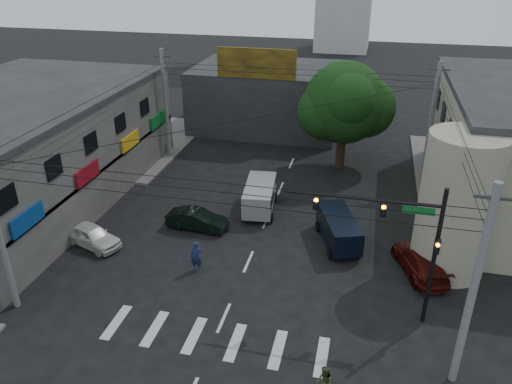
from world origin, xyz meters
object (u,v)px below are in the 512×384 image
(silver_minivan, at_px, (260,197))
(pedestrian_olive, at_px, (324,382))
(utility_pole_near_right, at_px, (473,291))
(traffic_officer, at_px, (196,257))
(navy_van, at_px, (338,230))
(street_tree, at_px, (344,103))
(white_compact, at_px, (92,236))
(utility_pole_far_left, at_px, (166,105))
(dark_sedan, at_px, (197,219))
(maroon_sedan, at_px, (420,262))
(traffic_gantry, at_px, (399,232))
(utility_pole_far_right, at_px, (431,124))

(silver_minivan, bearing_deg, pedestrian_olive, -164.25)
(utility_pole_near_right, height_order, traffic_officer, utility_pole_near_right)
(utility_pole_near_right, relative_size, navy_van, 1.88)
(street_tree, bearing_deg, navy_van, -85.88)
(white_compact, xyz_separation_m, traffic_officer, (7.06, -1.07, 0.25))
(utility_pole_far_left, xyz_separation_m, dark_sedan, (6.35, -11.05, -3.95))
(white_compact, relative_size, traffic_officer, 2.31)
(dark_sedan, bearing_deg, white_compact, 124.93)
(dark_sedan, xyz_separation_m, pedestrian_olive, (9.44, -11.58, 0.11))
(utility_pole_near_right, relative_size, maroon_sedan, 1.79)
(navy_van, bearing_deg, traffic_gantry, -174.31)
(utility_pole_near_right, bearing_deg, white_compact, 163.24)
(utility_pole_far_right, bearing_deg, navy_van, -117.73)
(utility_pole_far_left, relative_size, dark_sedan, 2.29)
(silver_minivan, height_order, pedestrian_olive, silver_minivan)
(utility_pole_near_right, xyz_separation_m, silver_minivan, (-11.27, 12.82, -3.63))
(traffic_officer, bearing_deg, pedestrian_olive, -45.23)
(street_tree, relative_size, maroon_sedan, 1.69)
(silver_minivan, bearing_deg, utility_pole_near_right, -145.00)
(traffic_gantry, distance_m, navy_van, 7.95)
(traffic_officer, bearing_deg, utility_pole_near_right, -24.05)
(utility_pole_far_right, relative_size, traffic_officer, 5.01)
(utility_pole_far_right, bearing_deg, white_compact, -144.43)
(pedestrian_olive, bearing_deg, white_compact, -138.30)
(utility_pole_far_left, distance_m, traffic_officer, 17.77)
(dark_sedan, bearing_deg, traffic_officer, -157.47)
(navy_van, bearing_deg, pedestrian_olive, 162.37)
(utility_pole_far_left, height_order, maroon_sedan, utility_pole_far_left)
(street_tree, distance_m, white_compact, 21.16)
(utility_pole_near_right, xyz_separation_m, utility_pole_far_right, (0.00, 20.50, 0.00))
(pedestrian_olive, bearing_deg, utility_pole_far_right, 147.49)
(street_tree, bearing_deg, utility_pole_far_right, -8.75)
(street_tree, distance_m, traffic_gantry, 18.42)
(utility_pole_near_right, bearing_deg, traffic_officer, 159.11)
(utility_pole_far_right, height_order, traffic_officer, utility_pole_far_right)
(silver_minivan, xyz_separation_m, navy_van, (5.62, -3.07, -0.06))
(utility_pole_far_right, distance_m, white_compact, 25.11)
(street_tree, distance_m, utility_pole_near_right, 22.48)
(utility_pole_far_right, bearing_deg, dark_sedan, -142.97)
(pedestrian_olive, bearing_deg, utility_pole_far_left, -164.65)
(utility_pole_far_left, bearing_deg, navy_van, -35.02)
(street_tree, height_order, navy_van, street_tree)
(traffic_gantry, relative_size, maroon_sedan, 1.40)
(utility_pole_near_right, height_order, pedestrian_olive, utility_pole_near_right)
(utility_pole_far_left, xyz_separation_m, maroon_sedan, (20.04, -12.79, -3.91))
(traffic_gantry, distance_m, silver_minivan, 13.25)
(street_tree, relative_size, traffic_gantry, 1.21)
(street_tree, distance_m, pedestrian_olive, 24.13)
(white_compact, bearing_deg, traffic_gantry, -78.76)
(utility_pole_far_right, bearing_deg, traffic_officer, -130.24)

